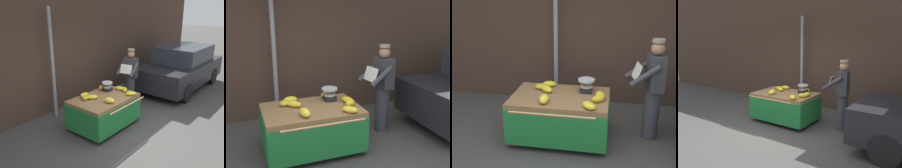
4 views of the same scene
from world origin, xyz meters
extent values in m
plane|color=#423F3D|center=(0.00, 0.00, 0.00)|extent=(60.00, 60.00, 0.00)
cube|color=#473328|center=(0.00, 2.79, 2.13)|extent=(16.00, 0.24, 4.25)
cylinder|color=gray|center=(-0.52, 2.40, 1.44)|extent=(0.09, 0.09, 2.88)
cube|color=olive|center=(-0.16, 0.97, 0.73)|extent=(1.59, 1.07, 0.08)
cylinder|color=black|center=(-0.87, 0.97, 0.35)|extent=(0.05, 0.70, 0.70)
cylinder|color=#B7B7BC|center=(-0.90, 0.97, 0.35)|extent=(0.01, 0.13, 0.13)
cylinder|color=black|center=(0.56, 0.97, 0.35)|extent=(0.05, 0.70, 0.70)
cylinder|color=#B7B7BC|center=(0.59, 0.97, 0.35)|extent=(0.01, 0.13, 0.13)
cylinder|color=#4C4742|center=(-0.16, 1.43, 0.35)|extent=(0.05, 0.05, 0.69)
cube|color=#1E7233|center=(-0.16, 0.44, 0.39)|extent=(1.59, 0.02, 0.60)
cube|color=#1E7233|center=(-0.16, 1.51, 0.39)|extent=(1.59, 0.02, 0.60)
cube|color=#1E7233|center=(-0.95, 0.97, 0.39)|extent=(0.02, 1.07, 0.60)
cube|color=#1E7233|center=(0.64, 0.97, 0.39)|extent=(0.02, 1.07, 0.60)
cylinder|color=olive|center=(-0.16, 0.26, 0.75)|extent=(1.28, 0.04, 0.04)
cube|color=black|center=(0.25, 1.21, 0.82)|extent=(0.20, 0.20, 0.09)
cylinder|color=#B7B7BC|center=(0.25, 1.21, 0.92)|extent=(0.02, 0.02, 0.11)
cylinder|color=#B7B7BC|center=(0.25, 1.21, 0.99)|extent=(0.28, 0.28, 0.04)
cylinder|color=#B7B7BC|center=(0.25, 1.21, 0.88)|extent=(0.21, 0.21, 0.03)
ellipsoid|color=gold|center=(-0.55, 1.22, 0.82)|extent=(0.25, 0.23, 0.10)
ellipsoid|color=gold|center=(0.50, 0.98, 0.83)|extent=(0.21, 0.32, 0.10)
ellipsoid|color=yellow|center=(-0.43, 1.37, 0.82)|extent=(0.27, 0.20, 0.10)
ellipsoid|color=gold|center=(0.22, 1.39, 0.83)|extent=(0.24, 0.22, 0.11)
ellipsoid|color=gold|center=(0.48, 0.81, 0.83)|extent=(0.25, 0.23, 0.11)
ellipsoid|color=yellow|center=(0.36, 0.54, 0.83)|extent=(0.28, 0.29, 0.10)
ellipsoid|color=yellow|center=(-0.35, 0.64, 0.84)|extent=(0.17, 0.28, 0.13)
ellipsoid|color=yellow|center=(-0.42, 1.11, 0.83)|extent=(0.30, 0.30, 0.10)
cylinder|color=#383842|center=(1.35, 1.25, 0.44)|extent=(0.26, 0.26, 0.88)
cube|color=#333338|center=(1.35, 1.25, 1.17)|extent=(0.29, 0.41, 0.58)
sphere|color=#9E7051|center=(1.35, 1.25, 1.56)|extent=(0.21, 0.21, 0.21)
cylinder|color=gray|center=(1.35, 1.25, 1.69)|extent=(0.20, 0.20, 0.05)
cylinder|color=#333338|center=(1.17, 1.01, 1.18)|extent=(0.49, 0.16, 0.37)
cylinder|color=#333338|center=(1.11, 1.42, 1.18)|extent=(0.49, 0.16, 0.37)
cube|color=silver|center=(1.06, 1.20, 1.19)|extent=(0.14, 0.35, 0.25)
cube|color=black|center=(3.85, 0.81, 0.60)|extent=(3.91, 1.73, 0.70)
cube|color=#2D333D|center=(4.00, 0.80, 1.23)|extent=(2.04, 1.51, 0.56)
cylinder|color=black|center=(2.64, 0.03, 0.30)|extent=(0.60, 0.19, 0.60)
cylinder|color=black|center=(2.65, 1.60, 0.30)|extent=(0.60, 0.19, 0.60)
cylinder|color=black|center=(5.06, 0.01, 0.30)|extent=(0.60, 0.19, 0.60)
cylinder|color=black|center=(5.07, 1.58, 0.30)|extent=(0.60, 0.19, 0.60)
camera|label=1|loc=(-4.31, -2.66, 2.94)|focal=39.17mm
camera|label=2|loc=(-1.26, -3.15, 2.39)|focal=43.69mm
camera|label=3|loc=(0.69, -3.40, 2.58)|focal=46.67mm
camera|label=4|loc=(3.45, -4.15, 2.28)|focal=38.64mm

